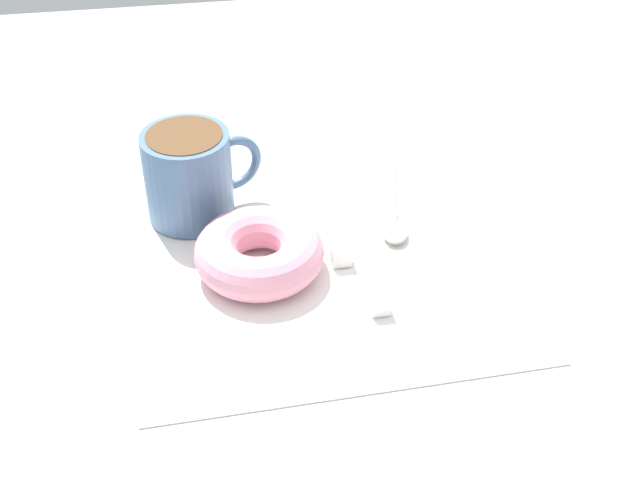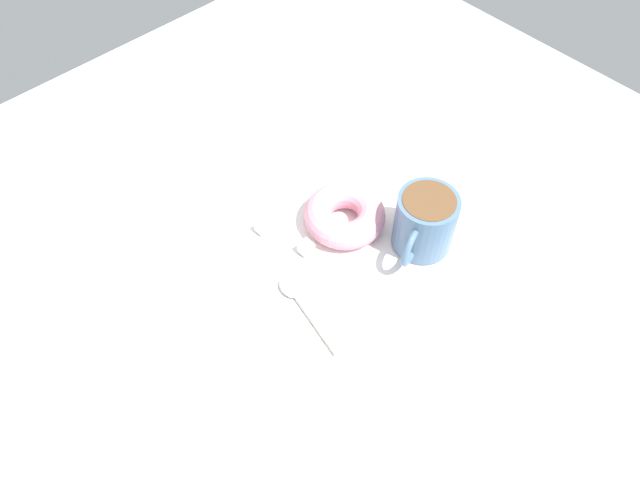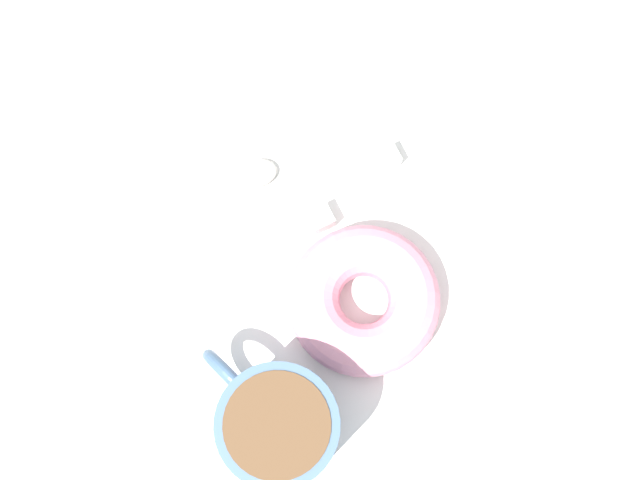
# 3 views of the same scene
# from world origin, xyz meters

# --- Properties ---
(ground_plane) EXTENTS (1.20, 1.20, 0.02)m
(ground_plane) POSITION_xyz_m (0.00, 0.00, -0.01)
(ground_plane) COLOR #99A8B7
(napkin) EXTENTS (0.35, 0.35, 0.00)m
(napkin) POSITION_xyz_m (0.01, 0.03, 0.00)
(napkin) COLOR white
(napkin) RESTS_ON ground_plane
(coffee_cup) EXTENTS (0.08, 0.11, 0.09)m
(coffee_cup) POSITION_xyz_m (-0.08, -0.08, 0.05)
(coffee_cup) COLOR slate
(coffee_cup) RESTS_ON napkin
(donut) EXTENTS (0.11, 0.11, 0.04)m
(donut) POSITION_xyz_m (0.02, -0.03, 0.02)
(donut) COLOR pink
(donut) RESTS_ON napkin
(spoon) EXTENTS (0.13, 0.04, 0.01)m
(spoon) POSITION_xyz_m (-0.03, 0.10, 0.01)
(spoon) COLOR #B7B2A8
(spoon) RESTS_ON napkin
(sugar_cube) EXTENTS (0.02, 0.02, 0.02)m
(sugar_cube) POSITION_xyz_m (0.02, 0.04, 0.01)
(sugar_cube) COLOR white
(sugar_cube) RESTS_ON napkin
(sugar_cube_extra) EXTENTS (0.02, 0.02, 0.02)m
(sugar_cube_extra) POSITION_xyz_m (0.09, 0.06, 0.01)
(sugar_cube_extra) COLOR white
(sugar_cube_extra) RESTS_ON napkin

